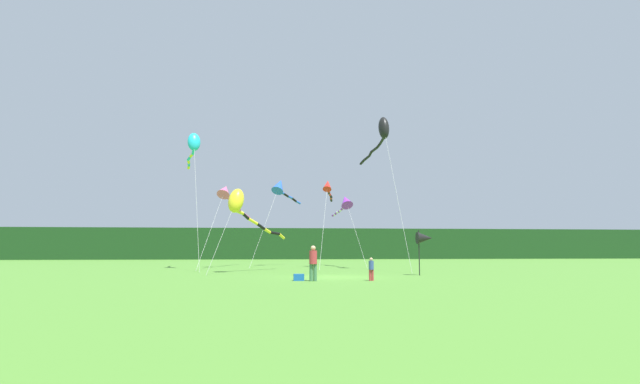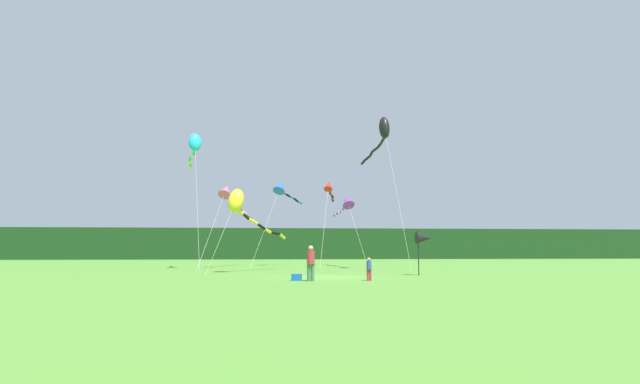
{
  "view_description": "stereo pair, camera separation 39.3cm",
  "coord_description": "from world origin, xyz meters",
  "px_view_note": "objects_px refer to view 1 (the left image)",
  "views": [
    {
      "loc": [
        -3.36,
        -25.97,
        1.52
      ],
      "look_at": [
        0.0,
        6.0,
        5.28
      ],
      "focal_mm": 27.16,
      "sensor_mm": 36.0,
      "label": 1
    },
    {
      "loc": [
        -2.97,
        -26.01,
        1.52
      ],
      "look_at": [
        0.0,
        6.0,
        5.28
      ],
      "focal_mm": 27.16,
      "sensor_mm": 36.0,
      "label": 2
    }
  ],
  "objects_px": {
    "kite_rainbow": "(228,194)",
    "kite_yellow": "(240,205)",
    "cooler_box": "(299,277)",
    "banner_flag_pole": "(425,238)",
    "kite_blue": "(280,187)",
    "kite_black": "(382,132)",
    "kite_red": "(328,187)",
    "person_adult": "(313,261)",
    "person_child": "(371,268)",
    "kite_purple": "(345,202)",
    "kite_cyan": "(193,145)"
  },
  "relations": [
    {
      "from": "kite_black",
      "to": "person_child",
      "type": "bearing_deg",
      "value": -106.43
    },
    {
      "from": "banner_flag_pole",
      "to": "kite_yellow",
      "type": "height_order",
      "value": "kite_yellow"
    },
    {
      "from": "banner_flag_pole",
      "to": "kite_red",
      "type": "relative_size",
      "value": 0.34
    },
    {
      "from": "person_adult",
      "to": "banner_flag_pole",
      "type": "distance_m",
      "value": 8.13
    },
    {
      "from": "kite_blue",
      "to": "kite_purple",
      "type": "bearing_deg",
      "value": -8.96
    },
    {
      "from": "banner_flag_pole",
      "to": "kite_purple",
      "type": "relative_size",
      "value": 0.34
    },
    {
      "from": "person_child",
      "to": "banner_flag_pole",
      "type": "distance_m",
      "value": 6.05
    },
    {
      "from": "person_child",
      "to": "kite_rainbow",
      "type": "height_order",
      "value": "kite_rainbow"
    },
    {
      "from": "kite_black",
      "to": "cooler_box",
      "type": "bearing_deg",
      "value": -121.58
    },
    {
      "from": "banner_flag_pole",
      "to": "kite_rainbow",
      "type": "relative_size",
      "value": 0.22
    },
    {
      "from": "kite_blue",
      "to": "kite_black",
      "type": "bearing_deg",
      "value": -49.2
    },
    {
      "from": "kite_red",
      "to": "kite_yellow",
      "type": "bearing_deg",
      "value": -128.03
    },
    {
      "from": "cooler_box",
      "to": "banner_flag_pole",
      "type": "xyz_separation_m",
      "value": [
        7.47,
        3.85,
        1.94
      ]
    },
    {
      "from": "cooler_box",
      "to": "kite_red",
      "type": "distance_m",
      "value": 18.05
    },
    {
      "from": "kite_blue",
      "to": "kite_rainbow",
      "type": "xyz_separation_m",
      "value": [
        -4.3,
        -3.25,
        -1.11
      ]
    },
    {
      "from": "kite_rainbow",
      "to": "kite_black",
      "type": "xyz_separation_m",
      "value": [
        11.61,
        -5.21,
        4.23
      ]
    },
    {
      "from": "person_child",
      "to": "kite_rainbow",
      "type": "distance_m",
      "value": 19.34
    },
    {
      "from": "cooler_box",
      "to": "kite_black",
      "type": "bearing_deg",
      "value": 58.42
    },
    {
      "from": "banner_flag_pole",
      "to": "kite_purple",
      "type": "distance_m",
      "value": 15.36
    },
    {
      "from": "kite_red",
      "to": "kite_yellow",
      "type": "xyz_separation_m",
      "value": [
        -6.71,
        -8.58,
        -2.31
      ]
    },
    {
      "from": "kite_blue",
      "to": "kite_red",
      "type": "relative_size",
      "value": 1.04
    },
    {
      "from": "kite_yellow",
      "to": "kite_cyan",
      "type": "height_order",
      "value": "kite_cyan"
    },
    {
      "from": "person_adult",
      "to": "kite_blue",
      "type": "relative_size",
      "value": 0.21
    },
    {
      "from": "kite_black",
      "to": "banner_flag_pole",
      "type": "bearing_deg",
      "value": -84.79
    },
    {
      "from": "kite_blue",
      "to": "kite_yellow",
      "type": "height_order",
      "value": "kite_blue"
    },
    {
      "from": "banner_flag_pole",
      "to": "kite_black",
      "type": "xyz_separation_m",
      "value": [
        -0.66,
        7.22,
        8.01
      ]
    },
    {
      "from": "kite_yellow",
      "to": "kite_cyan",
      "type": "distance_m",
      "value": 8.41
    },
    {
      "from": "kite_purple",
      "to": "kite_red",
      "type": "height_order",
      "value": "kite_red"
    },
    {
      "from": "kite_black",
      "to": "kite_yellow",
      "type": "bearing_deg",
      "value": -162.69
    },
    {
      "from": "person_child",
      "to": "kite_yellow",
      "type": "bearing_deg",
      "value": 128.89
    },
    {
      "from": "cooler_box",
      "to": "kite_rainbow",
      "type": "distance_m",
      "value": 17.92
    },
    {
      "from": "kite_rainbow",
      "to": "kite_black",
      "type": "relative_size",
      "value": 1.03
    },
    {
      "from": "person_adult",
      "to": "kite_cyan",
      "type": "relative_size",
      "value": 0.16
    },
    {
      "from": "kite_rainbow",
      "to": "kite_purple",
      "type": "bearing_deg",
      "value": 13.2
    },
    {
      "from": "kite_blue",
      "to": "kite_red",
      "type": "bearing_deg",
      "value": -37.67
    },
    {
      "from": "kite_yellow",
      "to": "person_adult",
      "type": "bearing_deg",
      "value": -64.75
    },
    {
      "from": "kite_rainbow",
      "to": "kite_yellow",
      "type": "relative_size",
      "value": 1.47
    },
    {
      "from": "cooler_box",
      "to": "kite_blue",
      "type": "distance_m",
      "value": 20.71
    },
    {
      "from": "kite_purple",
      "to": "kite_black",
      "type": "height_order",
      "value": "kite_black"
    },
    {
      "from": "person_adult",
      "to": "kite_black",
      "type": "distance_m",
      "value": 15.95
    },
    {
      "from": "kite_rainbow",
      "to": "kite_cyan",
      "type": "xyz_separation_m",
      "value": [
        -2.4,
        -2.87,
        3.44
      ]
    },
    {
      "from": "person_child",
      "to": "kite_red",
      "type": "bearing_deg",
      "value": 90.01
    },
    {
      "from": "person_adult",
      "to": "kite_cyan",
      "type": "height_order",
      "value": "kite_cyan"
    },
    {
      "from": "person_child",
      "to": "kite_rainbow",
      "type": "relative_size",
      "value": 0.09
    },
    {
      "from": "kite_cyan",
      "to": "kite_black",
      "type": "bearing_deg",
      "value": -9.51
    },
    {
      "from": "kite_purple",
      "to": "cooler_box",
      "type": "bearing_deg",
      "value": -105.63
    },
    {
      "from": "cooler_box",
      "to": "banner_flag_pole",
      "type": "distance_m",
      "value": 8.62
    },
    {
      "from": "person_adult",
      "to": "person_child",
      "type": "relative_size",
      "value": 1.52
    },
    {
      "from": "person_adult",
      "to": "kite_black",
      "type": "height_order",
      "value": "kite_black"
    },
    {
      "from": "kite_blue",
      "to": "kite_red",
      "type": "distance_m",
      "value": 4.97
    }
  ]
}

